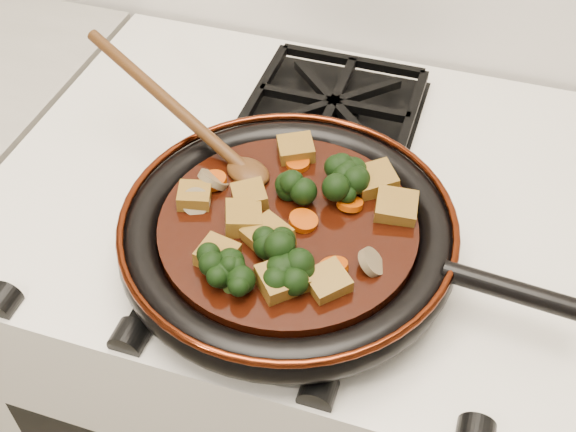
% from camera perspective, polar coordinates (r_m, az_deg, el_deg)
% --- Properties ---
extents(stove, '(0.76, 0.60, 0.90)m').
position_cam_1_polar(stove, '(1.26, 0.90, -12.42)').
color(stove, silver).
rests_on(stove, ground).
extents(burner_grate_front, '(0.23, 0.23, 0.03)m').
position_cam_1_polar(burner_grate_front, '(0.80, -1.70, -3.21)').
color(burner_grate_front, black).
rests_on(burner_grate_front, stove).
extents(burner_grate_back, '(0.23, 0.23, 0.03)m').
position_cam_1_polar(burner_grate_back, '(1.00, 3.62, 8.51)').
color(burner_grate_back, black).
rests_on(burner_grate_back, stove).
extents(skillet, '(0.49, 0.37, 0.05)m').
position_cam_1_polar(skillet, '(0.78, 0.13, -1.36)').
color(skillet, black).
rests_on(skillet, burner_grate_front).
extents(braising_sauce, '(0.28, 0.28, 0.02)m').
position_cam_1_polar(braising_sauce, '(0.78, -0.00, -1.07)').
color(braising_sauce, black).
rests_on(braising_sauce, skillet).
extents(tofu_cube_0, '(0.06, 0.06, 0.03)m').
position_cam_1_polar(tofu_cube_0, '(0.81, 6.87, 2.75)').
color(tofu_cube_0, brown).
rests_on(tofu_cube_0, braising_sauce).
extents(tofu_cube_1, '(0.06, 0.06, 0.03)m').
position_cam_1_polar(tofu_cube_1, '(0.75, -1.59, -1.66)').
color(tofu_cube_1, brown).
rests_on(tofu_cube_1, braising_sauce).
extents(tofu_cube_2, '(0.05, 0.05, 0.03)m').
position_cam_1_polar(tofu_cube_2, '(0.71, 3.13, -5.25)').
color(tofu_cube_2, brown).
rests_on(tofu_cube_2, braising_sauce).
extents(tofu_cube_3, '(0.06, 0.06, 0.03)m').
position_cam_1_polar(tofu_cube_3, '(0.71, -0.51, -5.10)').
color(tofu_cube_3, brown).
rests_on(tofu_cube_3, braising_sauce).
extents(tofu_cube_4, '(0.05, 0.05, 0.03)m').
position_cam_1_polar(tofu_cube_4, '(0.85, 0.63, 5.24)').
color(tofu_cube_4, brown).
rests_on(tofu_cube_4, braising_sauce).
extents(tofu_cube_5, '(0.04, 0.04, 0.02)m').
position_cam_1_polar(tofu_cube_5, '(0.80, -7.40, 1.53)').
color(tofu_cube_5, brown).
rests_on(tofu_cube_5, braising_sauce).
extents(tofu_cube_6, '(0.04, 0.04, 0.02)m').
position_cam_1_polar(tofu_cube_6, '(0.74, -5.60, -3.10)').
color(tofu_cube_6, brown).
rests_on(tofu_cube_6, braising_sauce).
extents(tofu_cube_7, '(0.05, 0.05, 0.03)m').
position_cam_1_polar(tofu_cube_7, '(0.79, 8.53, 0.65)').
color(tofu_cube_7, brown).
rests_on(tofu_cube_7, braising_sauce).
extents(tofu_cube_8, '(0.05, 0.05, 0.02)m').
position_cam_1_polar(tofu_cube_8, '(0.79, -3.05, 1.52)').
color(tofu_cube_8, brown).
rests_on(tofu_cube_8, braising_sauce).
extents(tofu_cube_9, '(0.05, 0.05, 0.03)m').
position_cam_1_polar(tofu_cube_9, '(0.77, -3.55, -0.22)').
color(tofu_cube_9, brown).
rests_on(tofu_cube_9, braising_sauce).
extents(broccoli_floret_0, '(0.08, 0.08, 0.07)m').
position_cam_1_polar(broccoli_floret_0, '(0.72, 0.15, -4.06)').
color(broccoli_floret_0, black).
rests_on(broccoli_floret_0, braising_sauce).
extents(broccoli_floret_1, '(0.07, 0.08, 0.07)m').
position_cam_1_polar(broccoli_floret_1, '(0.80, 1.04, 2.26)').
color(broccoli_floret_1, black).
rests_on(broccoli_floret_1, braising_sauce).
extents(broccoli_floret_2, '(0.09, 0.09, 0.06)m').
position_cam_1_polar(broccoli_floret_2, '(0.71, 0.34, -4.95)').
color(broccoli_floret_2, black).
rests_on(broccoli_floret_2, braising_sauce).
extents(broccoli_floret_3, '(0.08, 0.07, 0.07)m').
position_cam_1_polar(broccoli_floret_3, '(0.73, -1.07, -2.26)').
color(broccoli_floret_3, black).
rests_on(broccoli_floret_3, braising_sauce).
extents(broccoli_floret_4, '(0.09, 0.08, 0.07)m').
position_cam_1_polar(broccoli_floret_4, '(0.71, -4.76, -5.18)').
color(broccoli_floret_4, black).
rests_on(broccoli_floret_4, braising_sauce).
extents(broccoli_floret_5, '(0.08, 0.08, 0.06)m').
position_cam_1_polar(broccoli_floret_5, '(0.72, -5.75, -4.42)').
color(broccoli_floret_5, black).
rests_on(broccoli_floret_5, braising_sauce).
extents(broccoli_floret_6, '(0.08, 0.09, 0.07)m').
position_cam_1_polar(broccoli_floret_6, '(0.81, 4.74, 3.43)').
color(broccoli_floret_6, black).
rests_on(broccoli_floret_6, braising_sauce).
extents(broccoli_floret_7, '(0.07, 0.07, 0.06)m').
position_cam_1_polar(broccoli_floret_7, '(0.81, 5.06, 3.08)').
color(broccoli_floret_7, black).
rests_on(broccoli_floret_7, braising_sauce).
extents(broccoli_floret_8, '(0.07, 0.07, 0.07)m').
position_cam_1_polar(broccoli_floret_8, '(0.79, 4.76, 1.75)').
color(broccoli_floret_8, black).
rests_on(broccoli_floret_8, braising_sauce).
extents(carrot_coin_0, '(0.03, 0.03, 0.02)m').
position_cam_1_polar(carrot_coin_0, '(0.73, 3.64, -4.02)').
color(carrot_coin_0, '#A83904').
rests_on(carrot_coin_0, braising_sauce).
extents(carrot_coin_1, '(0.03, 0.03, 0.01)m').
position_cam_1_polar(carrot_coin_1, '(0.83, 0.78, 4.21)').
color(carrot_coin_1, '#A83904').
rests_on(carrot_coin_1, braising_sauce).
extents(carrot_coin_2, '(0.03, 0.03, 0.01)m').
position_cam_1_polar(carrot_coin_2, '(0.79, 4.91, 0.99)').
color(carrot_coin_2, '#A83904').
rests_on(carrot_coin_2, braising_sauce).
extents(carrot_coin_3, '(0.03, 0.03, 0.01)m').
position_cam_1_polar(carrot_coin_3, '(0.77, 1.22, -0.38)').
color(carrot_coin_3, '#A83904').
rests_on(carrot_coin_3, braising_sauce).
extents(carrot_coin_4, '(0.03, 0.03, 0.01)m').
position_cam_1_polar(carrot_coin_4, '(0.82, -5.95, 2.80)').
color(carrot_coin_4, '#A83904').
rests_on(carrot_coin_4, braising_sauce).
extents(mushroom_slice_0, '(0.04, 0.04, 0.03)m').
position_cam_1_polar(mushroom_slice_0, '(0.73, 6.60, -3.64)').
color(mushroom_slice_0, brown).
rests_on(mushroom_slice_0, braising_sauce).
extents(mushroom_slice_1, '(0.05, 0.05, 0.03)m').
position_cam_1_polar(mushroom_slice_1, '(0.81, -5.94, 2.87)').
color(mushroom_slice_1, brown).
rests_on(mushroom_slice_1, braising_sauce).
extents(mushroom_slice_2, '(0.04, 0.04, 0.03)m').
position_cam_1_polar(mushroom_slice_2, '(0.79, -7.29, 1.11)').
color(mushroom_slice_2, brown).
rests_on(mushroom_slice_2, braising_sauce).
extents(wooden_spoon, '(0.16, 0.09, 0.27)m').
position_cam_1_polar(wooden_spoon, '(0.86, -7.11, 6.92)').
color(wooden_spoon, '#42250E').
rests_on(wooden_spoon, braising_sauce).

